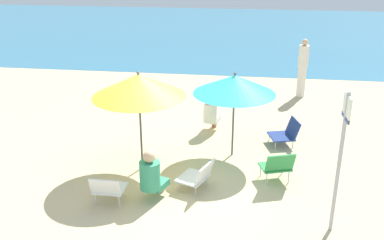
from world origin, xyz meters
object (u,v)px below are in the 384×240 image
at_px(beach_chair_a, 286,133).
at_px(beach_chair_c, 277,165).
at_px(umbrella_yellow, 139,85).
at_px(person_b, 303,68).
at_px(person_c, 211,113).
at_px(beach_chair_b, 108,188).
at_px(person_a, 151,175).
at_px(warning_sign, 342,147).
at_px(umbrella_teal, 235,84).
at_px(beach_chair_d, 198,175).

height_order(beach_chair_a, beach_chair_c, beach_chair_c).
height_order(umbrella_yellow, beach_chair_c, umbrella_yellow).
bearing_deg(person_b, beach_chair_a, 10.47).
distance_m(umbrella_yellow, person_c, 2.63).
relative_size(beach_chair_b, person_a, 0.60).
height_order(beach_chair_c, person_a, person_a).
height_order(beach_chair_b, warning_sign, warning_sign).
height_order(person_b, person_c, person_b).
bearing_deg(person_a, umbrella_teal, -13.19).
height_order(beach_chair_c, warning_sign, warning_sign).
relative_size(beach_chair_a, beach_chair_d, 0.98).
xyz_separation_m(beach_chair_a, beach_chair_b, (-3.15, -2.86, 0.03)).
xyz_separation_m(umbrella_teal, umbrella_yellow, (-1.73, -0.83, 0.16)).
bearing_deg(beach_chair_a, beach_chair_c, 65.25).
bearing_deg(warning_sign, person_b, 86.86).
relative_size(beach_chair_c, person_c, 0.73).
xyz_separation_m(umbrella_teal, person_a, (-1.30, -1.92, -1.08)).
height_order(umbrella_teal, umbrella_yellow, umbrella_yellow).
bearing_deg(beach_chair_c, person_a, 93.15).
bearing_deg(person_a, warning_sign, -78.88).
distance_m(umbrella_teal, warning_sign, 2.94).
distance_m(beach_chair_a, beach_chair_b, 4.25).
distance_m(umbrella_yellow, person_b, 6.10).
height_order(beach_chair_c, person_b, person_b).
xyz_separation_m(beach_chair_a, person_c, (-1.72, 0.48, 0.20)).
relative_size(beach_chair_a, warning_sign, 0.31).
bearing_deg(beach_chair_d, beach_chair_c, -141.01).
height_order(umbrella_teal, beach_chair_d, umbrella_teal).
distance_m(person_a, person_c, 3.18).
relative_size(person_c, warning_sign, 0.41).
height_order(person_a, warning_sign, warning_sign).
bearing_deg(person_b, beach_chair_b, -10.26).
bearing_deg(beach_chair_a, person_a, 30.98).
bearing_deg(beach_chair_a, warning_sign, 83.37).
height_order(beach_chair_b, person_a, person_a).
bearing_deg(umbrella_teal, beach_chair_c, -50.34).
bearing_deg(beach_chair_c, person_b, -28.29).
height_order(beach_chair_c, person_c, person_c).
distance_m(beach_chair_b, person_a, 0.76).
height_order(beach_chair_a, beach_chair_b, beach_chair_a).
height_order(beach_chair_b, beach_chair_d, beach_chair_b).
bearing_deg(person_c, warning_sign, -135.96).
relative_size(beach_chair_b, warning_sign, 0.25).
bearing_deg(beach_chair_a, beach_chair_b, 26.42).
xyz_separation_m(umbrella_yellow, beach_chair_b, (-0.26, -1.34, -1.41)).
distance_m(beach_chair_a, warning_sign, 3.36).
bearing_deg(beach_chair_b, person_b, -30.28).
distance_m(beach_chair_c, person_a, 2.34).
bearing_deg(umbrella_yellow, beach_chair_c, -4.98).
bearing_deg(person_c, beach_chair_a, -93.33).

